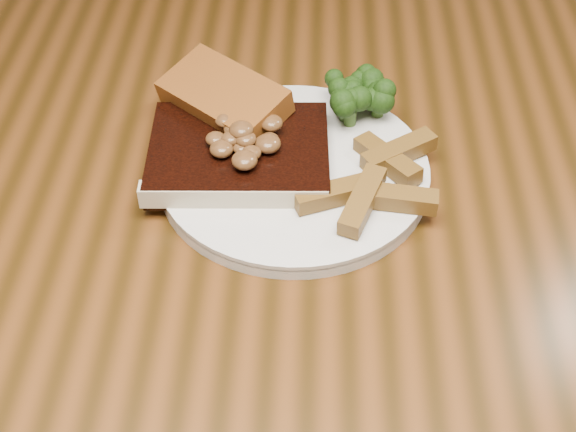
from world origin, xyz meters
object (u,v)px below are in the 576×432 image
at_px(chair_far, 231,29).
at_px(plate, 294,173).
at_px(garlic_bread, 225,114).
at_px(dining_table, 294,292).
at_px(steak, 239,154).
at_px(potato_wedges, 370,174).

bearing_deg(chair_far, plate, 85.17).
bearing_deg(chair_far, garlic_bread, 79.81).
bearing_deg(dining_table, garlic_bread, 119.84).
height_order(dining_table, plate, plate).
xyz_separation_m(chair_far, steak, (0.08, -0.66, 0.28)).
distance_m(chair_far, garlic_bread, 0.66).
distance_m(dining_table, potato_wedges, 0.14).
bearing_deg(steak, garlic_bread, 105.53).
xyz_separation_m(dining_table, garlic_bread, (-0.07, 0.13, 0.12)).
bearing_deg(steak, dining_table, -53.70).
bearing_deg(dining_table, steak, 128.43).
relative_size(plate, garlic_bread, 2.08).
height_order(dining_table, chair_far, chair_far).
distance_m(plate, garlic_bread, 0.10).
height_order(steak, garlic_bread, garlic_bread).
xyz_separation_m(garlic_bread, potato_wedges, (0.14, -0.08, -0.00)).
height_order(dining_table, steak, steak).
relative_size(chair_far, steak, 5.48).
bearing_deg(chair_far, potato_wedges, 90.39).
bearing_deg(potato_wedges, steak, 169.06).
height_order(dining_table, potato_wedges, potato_wedges).
bearing_deg(dining_table, chair_far, 100.50).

